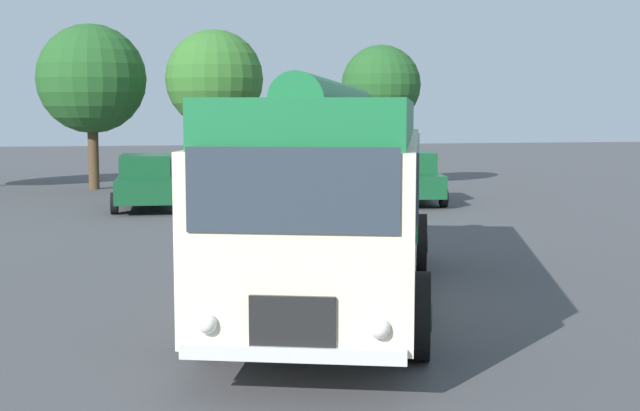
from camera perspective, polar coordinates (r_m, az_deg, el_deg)
The scene contains 9 objects.
ground_plane at distance 14.35m, azimuth 3.87°, elevation -6.21°, with size 120.00×120.00×0.00m, color #474749.
vintage_bus at distance 14.02m, azimuth 1.11°, elevation 1.34°, with size 5.30×10.36×3.49m.
car_near_left at distance 27.86m, azimuth -11.06°, elevation 1.54°, with size 2.04×4.24×1.66m.
car_mid_left at distance 27.39m, azimuth -5.10°, elevation 1.55°, with size 2.02×4.23×1.66m.
car_mid_right at distance 28.41m, azimuth 0.51°, elevation 1.75°, with size 2.23×4.33×1.66m.
car_far_right at distance 29.15m, azimuth 5.74°, elevation 1.83°, with size 2.38×4.39×1.66m.
tree_left_of_centre at distance 34.91m, azimuth -14.40°, elevation 7.90°, with size 4.09×4.09×6.22m.
tree_centre at distance 33.80m, azimuth -6.89°, elevation 8.13°, with size 3.66×3.66×5.99m.
tree_right_of_centre at distance 34.81m, azimuth 3.98°, elevation 7.74°, with size 3.07×3.07×5.50m.
Camera 1 is at (-3.49, -13.57, 3.11)m, focal length 50.00 mm.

